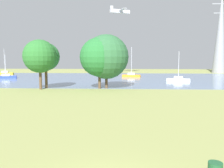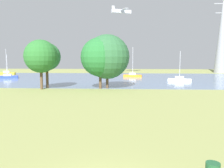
{
  "view_description": "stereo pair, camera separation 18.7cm",
  "coord_description": "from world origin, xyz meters",
  "views": [
    {
      "loc": [
        0.63,
        -7.52,
        4.9
      ],
      "look_at": [
        -0.55,
        14.75,
        2.47
      ],
      "focal_mm": 37.68,
      "sensor_mm": 36.0,
      "label": 1
    },
    {
      "loc": [
        0.82,
        -7.51,
        4.9
      ],
      "look_at": [
        -0.55,
        14.75,
        2.47
      ],
      "focal_mm": 37.68,
      "sensor_mm": 36.0,
      "label": 2
    }
  ],
  "objects": [
    {
      "name": "tree_east_far",
      "position": [
        -2.33,
        30.96,
        5.16
      ],
      "size": [
        7.27,
        7.27,
        8.81
      ],
      "color": "brown",
      "rests_on": "ground"
    },
    {
      "name": "sailboat_blue",
      "position": [
        -28.5,
        48.66,
        0.45
      ],
      "size": [
        5.03,
        2.97,
        5.82
      ],
      "color": "blue",
      "rests_on": "water_surface"
    },
    {
      "name": "tree_mid_shore",
      "position": [
        -12.27,
        30.49,
        5.16
      ],
      "size": [
        4.56,
        4.56,
        7.46
      ],
      "color": "brown",
      "rests_on": "ground"
    },
    {
      "name": "electricity_pylon",
      "position": [
        32.84,
        74.62,
        14.35
      ],
      "size": [
        6.4,
        4.4,
        28.68
      ],
      "color": "gray",
      "rests_on": "ground"
    },
    {
      "name": "light_aircraft",
      "position": [
        -0.92,
        67.75,
        19.55
      ],
      "size": [
        6.31,
        8.14,
        2.1
      ],
      "color": "silver"
    },
    {
      "name": "sailboat_yellow",
      "position": [
        -35.58,
        61.83,
        0.47
      ],
      "size": [
        4.98,
        2.25,
        7.78
      ],
      "color": "yellow",
      "rests_on": "water_surface"
    },
    {
      "name": "tree_east_near",
      "position": [
        -3.4,
        30.27,
        5.11
      ],
      "size": [
        6.31,
        6.31,
        8.28
      ],
      "color": "brown",
      "rests_on": "ground"
    },
    {
      "name": "ground_plane",
      "position": [
        0.0,
        22.0,
        0.0
      ],
      "size": [
        160.0,
        160.0,
        0.0
      ],
      "primitive_type": "plane",
      "color": "#8C9351"
    },
    {
      "name": "sailboat_white",
      "position": [
        12.09,
        42.92,
        0.46
      ],
      "size": [
        5.01,
        2.53,
        6.37
      ],
      "color": "white",
      "rests_on": "water_surface"
    },
    {
      "name": "sailboat_orange",
      "position": [
        2.47,
        54.45,
        0.47
      ],
      "size": [
        4.96,
        2.16,
        7.84
      ],
      "color": "orange",
      "rests_on": "water_surface"
    },
    {
      "name": "tree_west_near",
      "position": [
        -12.67,
        28.94,
        5.22
      ],
      "size": [
        5.23,
        5.23,
        7.85
      ],
      "color": "brown",
      "rests_on": "ground"
    },
    {
      "name": "water_surface",
      "position": [
        0.0,
        50.0,
        0.01
      ],
      "size": [
        140.0,
        40.0,
        0.02
      ],
      "primitive_type": "cube",
      "color": "slate",
      "rests_on": "ground"
    }
  ]
}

